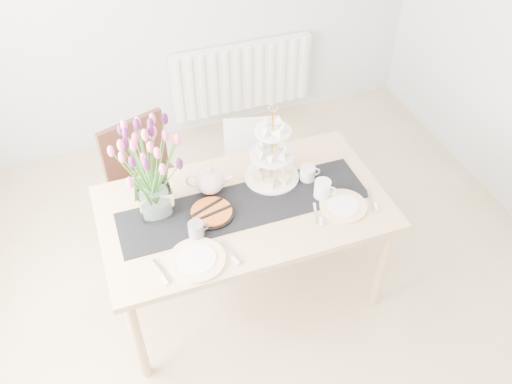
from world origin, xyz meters
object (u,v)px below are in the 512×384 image
object	(u,v)px
cake_stand	(272,160)
mug_grey	(196,230)
chair_brown	(147,177)
teapot	(210,181)
cream_jug	(307,174)
tart_tin	(212,213)
chair_white	(253,166)
dining_table	(244,215)
plate_left	(197,260)
mug_white	(322,189)
radiator	(242,77)
plate_right	(343,206)
tulip_vase	(148,160)

from	to	relation	value
cake_stand	mug_grey	distance (m)	0.62
chair_brown	teapot	xyz separation A→B (m)	(0.30, -0.51, 0.31)
cream_jug	mug_grey	distance (m)	0.76
cake_stand	tart_tin	xyz separation A→B (m)	(-0.42, -0.17, -0.12)
teapot	tart_tin	bearing A→B (deg)	-83.78
cake_stand	cream_jug	distance (m)	0.23
chair_white	mug_grey	xyz separation A→B (m)	(-0.59, -0.78, 0.36)
dining_table	tart_tin	xyz separation A→B (m)	(-0.19, -0.01, 0.09)
cream_jug	plate_left	size ratio (longest dim) A/B	0.30
tart_tin	mug_white	bearing A→B (deg)	-6.33
mug_grey	cream_jug	bearing A→B (deg)	6.09
chair_brown	radiator	bearing A→B (deg)	27.05
plate_right	chair_brown	bearing A→B (deg)	137.57
chair_brown	chair_white	xyz separation A→B (m)	(0.72, -0.03, -0.09)
mug_white	tart_tin	bearing A→B (deg)	-151.64
mug_grey	plate_right	xyz separation A→B (m)	(0.83, -0.06, -0.04)
cake_stand	plate_right	world-z (taller)	cake_stand
dining_table	mug_grey	bearing A→B (deg)	-156.60
tart_tin	plate_right	bearing A→B (deg)	-14.82
teapot	mug_white	distance (m)	0.63
dining_table	tulip_vase	size ratio (longest dim) A/B	2.41
radiator	chair_brown	bearing A→B (deg)	-133.57
teapot	plate_left	size ratio (longest dim) A/B	0.90
cream_jug	tart_tin	world-z (taller)	cream_jug
chair_white	teapot	distance (m)	0.75
mug_white	chair_white	bearing A→B (deg)	136.83
teapot	mug_white	xyz separation A→B (m)	(0.58, -0.25, -0.03)
teapot	radiator	bearing A→B (deg)	86.23
tulip_vase	cake_stand	size ratio (longest dim) A/B	1.41
chair_brown	teapot	size ratio (longest dim) A/B	3.41
cream_jug	plate_right	world-z (taller)	cream_jug
radiator	cream_jug	size ratio (longest dim) A/B	13.47
dining_table	mug_grey	size ratio (longest dim) A/B	16.49
tulip_vase	chair_white	bearing A→B (deg)	35.02
tart_tin	plate_right	world-z (taller)	tart_tin
radiator	cake_stand	bearing A→B (deg)	-102.26
tart_tin	chair_white	bearing A→B (deg)	54.36
teapot	tart_tin	size ratio (longest dim) A/B	1.04
cake_stand	plate_right	size ratio (longest dim) A/B	1.77
plate_right	tulip_vase	bearing A→B (deg)	162.04
radiator	mug_grey	world-z (taller)	mug_grey
tart_tin	plate_left	world-z (taller)	tart_tin
cake_stand	teapot	size ratio (longest dim) A/B	1.78
chair_brown	mug_grey	world-z (taller)	chair_brown
cake_stand	cream_jug	size ratio (longest dim) A/B	5.29
cake_stand	cream_jug	xyz separation A→B (m)	(0.19, -0.08, -0.09)
tart_tin	plate_left	distance (m)	0.33
mug_white	plate_left	bearing A→B (deg)	-129.92
dining_table	mug_grey	world-z (taller)	mug_grey
chair_brown	plate_left	distance (m)	1.01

